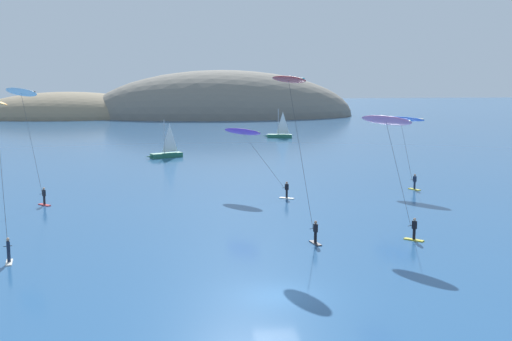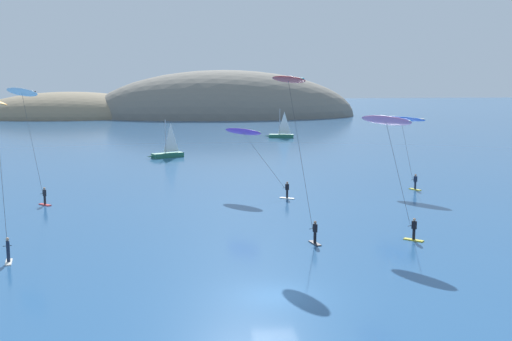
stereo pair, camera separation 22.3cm
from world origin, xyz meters
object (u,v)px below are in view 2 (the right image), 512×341
object	(u,v)px
kitesurfer_pink	(389,131)
kitesurfer_blue	(402,123)
kitesurfer_red	(291,94)
kitesurfer_purple	(246,137)
sailboat_far	(280,135)
kitesurfer_white	(23,99)
sailboat_near	(166,153)

from	to	relation	value
kitesurfer_pink	kitesurfer_blue	bearing A→B (deg)	66.74
kitesurfer_red	kitesurfer_pink	size ratio (longest dim) A/B	1.32
kitesurfer_blue	kitesurfer_purple	size ratio (longest dim) A/B	1.07
sailboat_far	kitesurfer_purple	bearing A→B (deg)	-103.23
kitesurfer_blue	kitesurfer_white	size ratio (longest dim) A/B	0.71
sailboat_far	kitesurfer_pink	distance (m)	77.53
kitesurfer_purple	sailboat_near	bearing A→B (deg)	105.92
sailboat_far	kitesurfer_blue	world-z (taller)	kitesurfer_blue
kitesurfer_pink	sailboat_near	bearing A→B (deg)	109.22
sailboat_near	kitesurfer_pink	world-z (taller)	kitesurfer_pink
sailboat_far	kitesurfer_blue	bearing A→B (deg)	-86.60
sailboat_near	kitesurfer_pink	bearing A→B (deg)	-70.78
kitesurfer_blue	sailboat_far	bearing A→B (deg)	93.40
sailboat_near	kitesurfer_blue	bearing A→B (deg)	-49.02
kitesurfer_blue	kitesurfer_white	xyz separation A→B (m)	(-38.86, -1.97, 2.90)
sailboat_near	kitesurfer_pink	size ratio (longest dim) A/B	0.62
kitesurfer_pink	kitesurfer_white	bearing A→B (deg)	149.86
sailboat_near	kitesurfer_red	bearing A→B (deg)	-78.53
kitesurfer_purple	kitesurfer_white	xyz separation A→B (m)	(-21.85, -1.50, 4.08)
kitesurfer_red	kitesurfer_blue	bearing A→B (deg)	49.50
kitesurfer_red	kitesurfer_purple	xyz separation A→B (m)	(-1.20, 18.04, -4.93)
kitesurfer_purple	kitesurfer_white	size ratio (longest dim) A/B	0.66
kitesurfer_blue	kitesurfer_purple	distance (m)	17.06
kitesurfer_red	kitesurfer_blue	xyz separation A→B (m)	(15.81, 18.51, -3.75)
kitesurfer_pink	kitesurfer_white	distance (m)	35.23
sailboat_near	kitesurfer_blue	xyz separation A→B (m)	(25.53, -29.39, 6.42)
sailboat_near	kitesurfer_purple	xyz separation A→B (m)	(8.52, -29.87, 5.24)
kitesurfer_blue	kitesurfer_purple	bearing A→B (deg)	-178.40
kitesurfer_purple	sailboat_far	bearing A→B (deg)	76.77
kitesurfer_pink	kitesurfer_purple	bearing A→B (deg)	114.11
sailboat_near	sailboat_far	bearing A→B (deg)	51.68
sailboat_far	kitesurfer_pink	world-z (taller)	kitesurfer_pink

